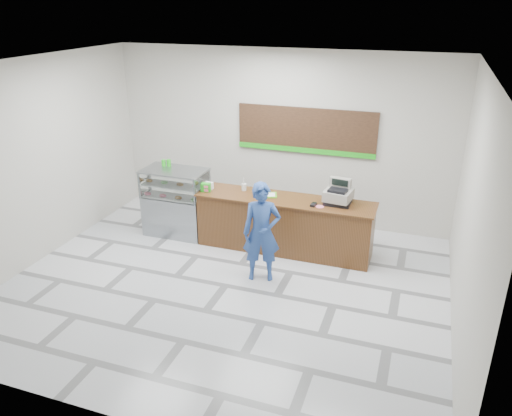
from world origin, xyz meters
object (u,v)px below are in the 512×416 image
(sales_counter, at_px, (284,224))
(customer, at_px, (262,232))
(serving_tray, at_px, (266,195))
(display_case, at_px, (176,202))
(cash_register, at_px, (339,194))

(sales_counter, distance_m, customer, 1.15)
(serving_tray, bearing_deg, customer, -94.46)
(display_case, bearing_deg, sales_counter, 0.00)
(sales_counter, xyz_separation_m, customer, (-0.07, -1.10, 0.33))
(cash_register, relative_size, customer, 0.31)
(display_case, distance_m, customer, 2.42)
(display_case, distance_m, serving_tray, 1.89)
(sales_counter, relative_size, cash_register, 6.25)
(sales_counter, distance_m, display_case, 2.23)
(sales_counter, xyz_separation_m, display_case, (-2.22, -0.00, 0.16))
(display_case, bearing_deg, cash_register, 2.02)
(customer, bearing_deg, display_case, 135.72)
(display_case, distance_m, cash_register, 3.20)
(sales_counter, distance_m, cash_register, 1.16)
(sales_counter, height_order, cash_register, cash_register)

